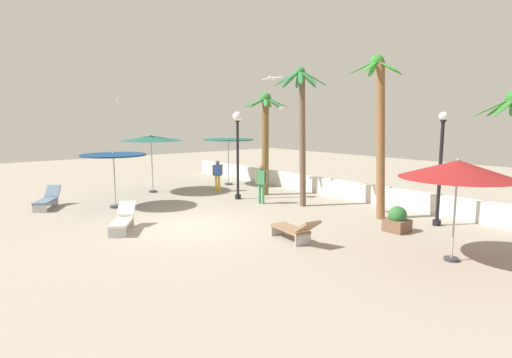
% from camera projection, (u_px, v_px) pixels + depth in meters
% --- Properties ---
extents(ground_plane, '(56.00, 56.00, 0.00)m').
position_uv_depth(ground_plane, '(190.00, 227.00, 14.32)').
color(ground_plane, '#9E9384').
extents(boundary_wall, '(25.20, 0.30, 0.81)m').
position_uv_depth(boundary_wall, '(346.00, 190.00, 19.42)').
color(boundary_wall, silver).
rests_on(boundary_wall, ground_plane).
extents(patio_umbrella_0, '(2.89, 2.89, 2.69)m').
position_uv_depth(patio_umbrella_0, '(458.00, 169.00, 10.55)').
color(patio_umbrella_0, '#333338').
rests_on(patio_umbrella_0, ground_plane).
extents(patio_umbrella_1, '(2.63, 2.63, 2.33)m').
position_uv_depth(patio_umbrella_1, '(114.00, 158.00, 17.15)').
color(patio_umbrella_1, '#333338').
rests_on(patio_umbrella_1, ground_plane).
extents(patio_umbrella_2, '(2.80, 2.80, 2.67)m').
position_uv_depth(patio_umbrella_2, '(228.00, 141.00, 23.21)').
color(patio_umbrella_2, '#333338').
rests_on(patio_umbrella_2, ground_plane).
extents(patio_umbrella_3, '(3.15, 3.15, 2.93)m').
position_uv_depth(patio_umbrella_3, '(151.00, 138.00, 20.70)').
color(patio_umbrella_3, '#333338').
rests_on(patio_umbrella_3, ground_plane).
extents(palm_tree_0, '(2.10, 2.10, 4.93)m').
position_uv_depth(palm_tree_0, '(265.00, 132.00, 19.97)').
color(palm_tree_0, brown).
rests_on(palm_tree_0, ground_plane).
extents(palm_tree_2, '(2.25, 2.26, 5.81)m').
position_uv_depth(palm_tree_2, '(301.00, 119.00, 17.35)').
color(palm_tree_2, brown).
rests_on(palm_tree_2, ground_plane).
extents(palm_tree_3, '(1.93, 2.03, 5.99)m').
position_uv_depth(palm_tree_3, '(380.00, 122.00, 15.15)').
color(palm_tree_3, brown).
rests_on(palm_tree_3, ground_plane).
extents(lamp_post_0, '(0.30, 0.30, 3.92)m').
position_uv_depth(lamp_post_0, '(440.00, 165.00, 14.20)').
color(lamp_post_0, black).
rests_on(lamp_post_0, ground_plane).
extents(lamp_post_2, '(0.43, 0.43, 4.01)m').
position_uv_depth(lamp_post_2, '(238.00, 140.00, 18.91)').
color(lamp_post_2, black).
rests_on(lamp_post_2, ground_plane).
extents(lounge_chair_0, '(1.86, 1.48, 0.83)m').
position_uv_depth(lounge_chair_0, '(123.00, 219.00, 13.77)').
color(lounge_chair_0, '#B7B7BC').
rests_on(lounge_chair_0, ground_plane).
extents(lounge_chair_1, '(1.90, 1.45, 0.84)m').
position_uv_depth(lounge_chair_1, '(48.00, 199.00, 17.28)').
color(lounge_chair_1, '#B7B7BC').
rests_on(lounge_chair_1, ground_plane).
extents(lounge_chair_2, '(1.93, 0.81, 0.83)m').
position_uv_depth(lounge_chair_2, '(295.00, 229.00, 12.50)').
color(lounge_chair_2, '#B7B7BC').
rests_on(lounge_chair_2, ground_plane).
extents(guest_0, '(0.50, 0.39, 1.73)m').
position_uv_depth(guest_0, '(261.00, 180.00, 18.07)').
color(guest_0, '#3F8C59').
rests_on(guest_0, ground_plane).
extents(guest_1, '(0.30, 0.55, 1.59)m').
position_uv_depth(guest_1, '(218.00, 173.00, 21.20)').
color(guest_1, gold).
rests_on(guest_1, ground_plane).
extents(seagull_0, '(0.92, 0.39, 0.14)m').
position_uv_depth(seagull_0, '(280.00, 108.00, 19.67)').
color(seagull_0, white).
extents(seagull_1, '(0.66, 1.06, 0.17)m').
position_uv_depth(seagull_1, '(118.00, 102.00, 19.97)').
color(seagull_1, white).
extents(seagull_2, '(1.11, 0.38, 0.14)m').
position_uv_depth(seagull_2, '(273.00, 78.00, 15.13)').
color(seagull_2, white).
extents(planter, '(0.70, 0.70, 0.85)m').
position_uv_depth(planter, '(397.00, 220.00, 13.67)').
color(planter, brown).
rests_on(planter, ground_plane).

